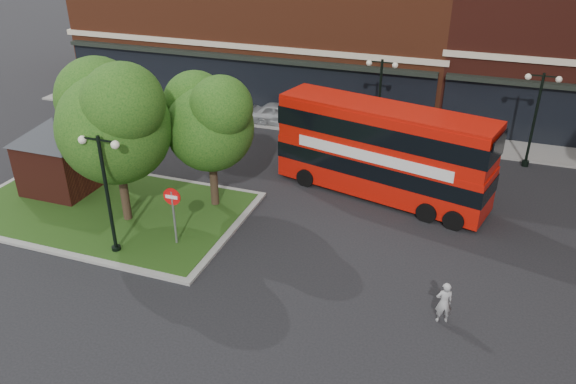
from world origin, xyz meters
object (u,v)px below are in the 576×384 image
at_px(bus, 383,146).
at_px(car_white, 449,145).
at_px(car_silver, 282,114).
at_px(woman, 444,302).

xyz_separation_m(bus, car_white, (2.68, 5.84, -1.90)).
bearing_deg(car_white, car_silver, 79.04).
distance_m(woman, car_white, 14.20).
bearing_deg(car_silver, woman, -148.78).
bearing_deg(woman, car_white, -105.57).
height_order(bus, car_white, bus).
xyz_separation_m(woman, car_white, (-1.11, 14.16, -0.16)).
xyz_separation_m(bus, woman, (3.79, -8.32, -1.75)).
distance_m(bus, car_white, 6.70).
bearing_deg(car_silver, bus, -138.86).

